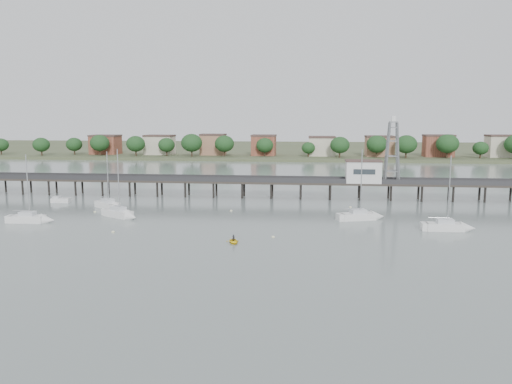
# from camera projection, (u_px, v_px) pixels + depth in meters

# --- Properties ---
(ground_plane) EXTENTS (500.00, 500.00, 0.00)m
(ground_plane) POSITION_uv_depth(u_px,v_px,m) (206.00, 273.00, 61.72)
(ground_plane) COLOR slate
(ground_plane) RESTS_ON ground
(pier) EXTENTS (150.00, 5.00, 5.50)m
(pier) POSITION_uv_depth(u_px,v_px,m) (257.00, 182.00, 120.17)
(pier) COLOR #2D2823
(pier) RESTS_ON ground
(pier_building) EXTENTS (8.40, 5.40, 5.30)m
(pier_building) POSITION_uv_depth(u_px,v_px,m) (363.00, 171.00, 117.06)
(pier_building) COLOR silver
(pier_building) RESTS_ON ground
(lattice_tower) EXTENTS (3.20, 3.20, 15.50)m
(lattice_tower) POSITION_uv_depth(u_px,v_px,m) (392.00, 153.00, 115.71)
(lattice_tower) COLOR slate
(lattice_tower) RESTS_ON ground
(sailboat_a) EXTENTS (8.12, 2.85, 13.22)m
(sailboat_a) POSITION_uv_depth(u_px,v_px,m) (34.00, 219.00, 91.54)
(sailboat_a) COLOR white
(sailboat_a) RESTS_ON ground
(sailboat_d) EXTENTS (8.21, 2.54, 13.50)m
(sailboat_d) POSITION_uv_depth(u_px,v_px,m) (452.00, 227.00, 84.92)
(sailboat_d) COLOR white
(sailboat_d) RESTS_ON ground
(sailboat_b) EXTENTS (7.63, 6.15, 12.76)m
(sailboat_b) POSITION_uv_depth(u_px,v_px,m) (111.00, 206.00, 105.60)
(sailboat_b) COLOR white
(sailboat_b) RESTS_ON ground
(sailboat_c) EXTENTS (8.85, 4.94, 14.01)m
(sailboat_c) POSITION_uv_depth(u_px,v_px,m) (365.00, 216.00, 94.23)
(sailboat_c) COLOR white
(sailboat_c) RESTS_ON ground
(sailboat_f) EXTENTS (8.47, 6.52, 13.92)m
(sailboat_f) POSITION_uv_depth(u_px,v_px,m) (123.00, 214.00, 95.98)
(sailboat_f) COLOR white
(sailboat_f) RESTS_ON ground
(white_tender) EXTENTS (4.20, 1.96, 1.59)m
(white_tender) POSITION_uv_depth(u_px,v_px,m) (60.00, 200.00, 113.53)
(white_tender) COLOR white
(white_tender) RESTS_ON ground
(yellow_dinghy) EXTENTS (2.15, 1.14, 2.89)m
(yellow_dinghy) POSITION_uv_depth(u_px,v_px,m) (233.00, 243.00, 76.69)
(yellow_dinghy) COLOR yellow
(yellow_dinghy) RESTS_ON ground
(dinghy_occupant) EXTENTS (0.58, 1.13, 0.26)m
(dinghy_occupant) POSITION_uv_depth(u_px,v_px,m) (233.00, 243.00, 76.69)
(dinghy_occupant) COLOR black
(dinghy_occupant) RESTS_ON ground
(mooring_buoys) EXTENTS (76.02, 29.47, 0.39)m
(mooring_buoys) POSITION_uv_depth(u_px,v_px,m) (272.00, 221.00, 92.61)
(mooring_buoys) COLOR #F7F7C0
(mooring_buoys) RESTS_ON ground
(far_shore) EXTENTS (500.00, 170.00, 10.40)m
(far_shore) POSITION_uv_depth(u_px,v_px,m) (290.00, 149.00, 297.14)
(far_shore) COLOR #475133
(far_shore) RESTS_ON ground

